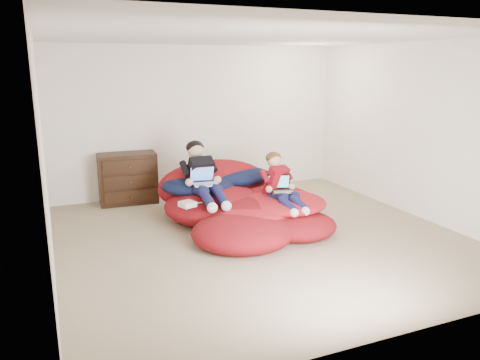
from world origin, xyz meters
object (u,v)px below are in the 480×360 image
at_px(older_boy, 202,173).
at_px(younger_boy, 280,182).
at_px(laptop_black, 281,187).
at_px(beanbag_pile, 241,204).
at_px(dresser, 128,178).
at_px(laptop_white, 204,180).

relative_size(older_boy, younger_boy, 1.28).
bearing_deg(laptop_black, beanbag_pile, 136.75).
relative_size(beanbag_pile, laptop_black, 6.37).
height_order(dresser, younger_boy, younger_boy).
bearing_deg(beanbag_pile, older_boy, 156.70).
distance_m(younger_boy, laptop_white, 1.05).
relative_size(beanbag_pile, younger_boy, 2.62).
bearing_deg(younger_boy, laptop_white, 151.32).
bearing_deg(laptop_black, older_boy, 146.50).
relative_size(beanbag_pile, older_boy, 2.05).
bearing_deg(laptop_white, older_boy, 90.00).
bearing_deg(beanbag_pile, laptop_black, -43.25).
height_order(younger_boy, laptop_black, younger_boy).
height_order(beanbag_pile, laptop_white, laptop_white).
relative_size(dresser, younger_boy, 1.00).
relative_size(dresser, beanbag_pile, 0.38).
bearing_deg(younger_boy, dresser, 131.37).
distance_m(beanbag_pile, laptop_white, 0.64).
bearing_deg(beanbag_pile, dresser, 129.39).
distance_m(older_boy, younger_boy, 1.09).
distance_m(dresser, laptop_black, 2.64).
bearing_deg(laptop_white, beanbag_pile, -15.23).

